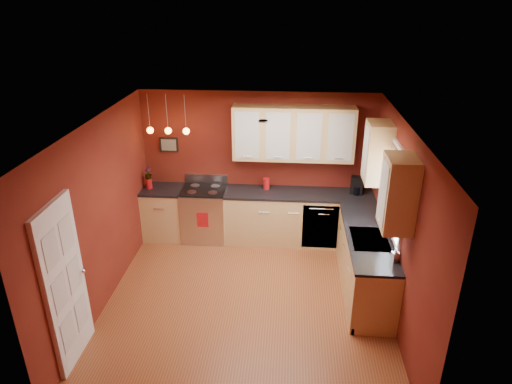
# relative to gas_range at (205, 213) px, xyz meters

# --- Properties ---
(floor) EXTENTS (4.20, 4.20, 0.00)m
(floor) POSITION_rel_gas_range_xyz_m (0.92, -1.80, -0.48)
(floor) COLOR brown
(floor) RESTS_ON ground
(ceiling) EXTENTS (4.00, 4.20, 0.02)m
(ceiling) POSITION_rel_gas_range_xyz_m (0.92, -1.80, 2.12)
(ceiling) COLOR silver
(ceiling) RESTS_ON wall_back
(wall_back) EXTENTS (4.00, 0.02, 2.60)m
(wall_back) POSITION_rel_gas_range_xyz_m (0.92, 0.30, 0.82)
(wall_back) COLOR maroon
(wall_back) RESTS_ON floor
(wall_front) EXTENTS (4.00, 0.02, 2.60)m
(wall_front) POSITION_rel_gas_range_xyz_m (0.92, -3.90, 0.82)
(wall_front) COLOR maroon
(wall_front) RESTS_ON floor
(wall_left) EXTENTS (0.02, 4.20, 2.60)m
(wall_left) POSITION_rel_gas_range_xyz_m (-1.08, -1.80, 0.82)
(wall_left) COLOR maroon
(wall_left) RESTS_ON floor
(wall_right) EXTENTS (0.02, 4.20, 2.60)m
(wall_right) POSITION_rel_gas_range_xyz_m (2.92, -1.80, 0.82)
(wall_right) COLOR maroon
(wall_right) RESTS_ON floor
(base_cabinets_back_left) EXTENTS (0.70, 0.60, 0.90)m
(base_cabinets_back_left) POSITION_rel_gas_range_xyz_m (-0.73, -0.00, -0.03)
(base_cabinets_back_left) COLOR tan
(base_cabinets_back_left) RESTS_ON floor
(base_cabinets_back_right) EXTENTS (2.54, 0.60, 0.90)m
(base_cabinets_back_right) POSITION_rel_gas_range_xyz_m (1.65, -0.00, -0.03)
(base_cabinets_back_right) COLOR tan
(base_cabinets_back_right) RESTS_ON floor
(base_cabinets_right) EXTENTS (0.60, 2.10, 0.90)m
(base_cabinets_right) POSITION_rel_gas_range_xyz_m (2.62, -1.35, -0.03)
(base_cabinets_right) COLOR tan
(base_cabinets_right) RESTS_ON floor
(counter_back_left) EXTENTS (0.70, 0.62, 0.04)m
(counter_back_left) POSITION_rel_gas_range_xyz_m (-0.73, -0.00, 0.44)
(counter_back_left) COLOR black
(counter_back_left) RESTS_ON base_cabinets_back_left
(counter_back_right) EXTENTS (2.54, 0.62, 0.04)m
(counter_back_right) POSITION_rel_gas_range_xyz_m (1.65, -0.00, 0.44)
(counter_back_right) COLOR black
(counter_back_right) RESTS_ON base_cabinets_back_right
(counter_right) EXTENTS (0.62, 2.10, 0.04)m
(counter_right) POSITION_rel_gas_range_xyz_m (2.62, -1.35, 0.44)
(counter_right) COLOR black
(counter_right) RESTS_ON base_cabinets_right
(gas_range) EXTENTS (0.76, 0.64, 1.11)m
(gas_range) POSITION_rel_gas_range_xyz_m (0.00, 0.00, 0.00)
(gas_range) COLOR silver
(gas_range) RESTS_ON floor
(dishwasher_front) EXTENTS (0.60, 0.02, 0.80)m
(dishwasher_front) POSITION_rel_gas_range_xyz_m (2.02, -0.29, -0.03)
(dishwasher_front) COLOR silver
(dishwasher_front) RESTS_ON base_cabinets_back_right
(sink) EXTENTS (0.50, 0.70, 0.33)m
(sink) POSITION_rel_gas_range_xyz_m (2.62, -1.50, 0.43)
(sink) COLOR gray
(sink) RESTS_ON counter_right
(window) EXTENTS (0.06, 1.02, 1.22)m
(window) POSITION_rel_gas_range_xyz_m (2.89, -1.50, 1.21)
(window) COLOR white
(window) RESTS_ON wall_right
(door_left_wall) EXTENTS (0.12, 0.82, 2.05)m
(door_left_wall) POSITION_rel_gas_range_xyz_m (-1.05, -3.00, 0.54)
(door_left_wall) COLOR white
(door_left_wall) RESTS_ON floor
(upper_cabinets_back) EXTENTS (2.00, 0.35, 0.90)m
(upper_cabinets_back) POSITION_rel_gas_range_xyz_m (1.52, 0.12, 1.47)
(upper_cabinets_back) COLOR tan
(upper_cabinets_back) RESTS_ON wall_back
(upper_cabinets_right) EXTENTS (0.35, 1.95, 0.90)m
(upper_cabinets_right) POSITION_rel_gas_range_xyz_m (2.75, -1.48, 1.47)
(upper_cabinets_right) COLOR tan
(upper_cabinets_right) RESTS_ON wall_right
(wall_picture) EXTENTS (0.32, 0.03, 0.26)m
(wall_picture) POSITION_rel_gas_range_xyz_m (-0.63, 0.28, 1.17)
(wall_picture) COLOR black
(wall_picture) RESTS_ON wall_back
(pendant_lights) EXTENTS (0.71, 0.11, 0.66)m
(pendant_lights) POSITION_rel_gas_range_xyz_m (-0.53, -0.05, 1.53)
(pendant_lights) COLOR gray
(pendant_lights) RESTS_ON ceiling
(red_canister) EXTENTS (0.13, 0.13, 0.19)m
(red_canister) POSITION_rel_gas_range_xyz_m (1.08, 0.13, 0.56)
(red_canister) COLOR #AF1216
(red_canister) RESTS_ON counter_back_right
(red_vase) EXTENTS (0.11, 0.11, 0.18)m
(red_vase) POSITION_rel_gas_range_xyz_m (-0.96, 0.00, 0.55)
(red_vase) COLOR #AF1216
(red_vase) RESTS_ON counter_back_left
(flowers) EXTENTS (0.16, 0.16, 0.22)m
(flowers) POSITION_rel_gas_range_xyz_m (-0.96, 0.00, 0.73)
(flowers) COLOR #AF1216
(flowers) RESTS_ON red_vase
(coffee_maker) EXTENTS (0.24, 0.23, 0.30)m
(coffee_maker) POSITION_rel_gas_range_xyz_m (2.62, 0.06, 0.60)
(coffee_maker) COLOR black
(coffee_maker) RESTS_ON counter_back_right
(soap_pump) EXTENTS (0.11, 0.11, 0.19)m
(soap_pump) POSITION_rel_gas_range_xyz_m (2.85, -2.05, 0.55)
(soap_pump) COLOR white
(soap_pump) RESTS_ON counter_right
(dish_towel) EXTENTS (0.19, 0.01, 0.27)m
(dish_towel) POSITION_rel_gas_range_xyz_m (0.02, -0.33, 0.04)
(dish_towel) COLOR #AF1216
(dish_towel) RESTS_ON gas_range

